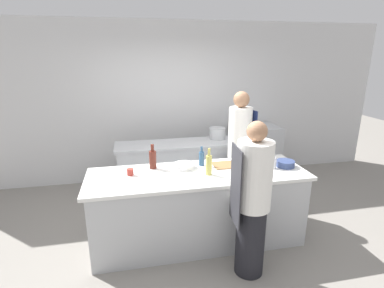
# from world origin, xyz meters

# --- Properties ---
(ground_plane) EXTENTS (16.00, 16.00, 0.00)m
(ground_plane) POSITION_xyz_m (0.00, 0.00, 0.00)
(ground_plane) COLOR gray
(wall_back) EXTENTS (8.00, 0.06, 2.80)m
(wall_back) POSITION_xyz_m (0.00, 2.13, 1.40)
(wall_back) COLOR silver
(wall_back) RESTS_ON ground_plane
(prep_counter) EXTENTS (2.58, 0.84, 0.90)m
(prep_counter) POSITION_xyz_m (0.00, 0.00, 0.45)
(prep_counter) COLOR #B7BABC
(prep_counter) RESTS_ON ground_plane
(pass_counter) EXTENTS (1.97, 0.56, 0.90)m
(pass_counter) POSITION_xyz_m (-0.02, 1.27, 0.45)
(pass_counter) COLOR #B7BABC
(pass_counter) RESTS_ON ground_plane
(oven_range) EXTENTS (0.82, 0.67, 0.99)m
(oven_range) POSITION_xyz_m (1.48, 1.74, 0.49)
(oven_range) COLOR #B7BABC
(oven_range) RESTS_ON ground_plane
(chef_at_prep_near) EXTENTS (0.38, 0.36, 1.65)m
(chef_at_prep_near) POSITION_xyz_m (0.40, -0.68, 0.82)
(chef_at_prep_near) COLOR black
(chef_at_prep_near) RESTS_ON ground_plane
(chef_at_stove) EXTENTS (0.37, 0.35, 1.75)m
(chef_at_stove) POSITION_xyz_m (0.77, 0.69, 0.89)
(chef_at_stove) COLOR black
(chef_at_stove) RESTS_ON ground_plane
(bottle_olive_oil) EXTENTS (0.07, 0.07, 0.24)m
(bottle_olive_oil) POSITION_xyz_m (0.10, 0.23, 1.00)
(bottle_olive_oil) COLOR #2D5175
(bottle_olive_oil) RESTS_ON prep_counter
(bottle_vinegar) EXTENTS (0.07, 0.07, 0.32)m
(bottle_vinegar) POSITION_xyz_m (0.11, -0.08, 1.02)
(bottle_vinegar) COLOR #B2A84C
(bottle_vinegar) RESTS_ON prep_counter
(bottle_wine) EXTENTS (0.07, 0.07, 0.23)m
(bottle_wine) POSITION_xyz_m (0.55, -0.17, 0.99)
(bottle_wine) COLOR #19471E
(bottle_wine) RESTS_ON prep_counter
(bottle_cooking_oil) EXTENTS (0.09, 0.09, 0.30)m
(bottle_cooking_oil) POSITION_xyz_m (-0.51, 0.25, 1.02)
(bottle_cooking_oil) COLOR #5B2319
(bottle_cooking_oil) RESTS_ON prep_counter
(bottle_sauce) EXTENTS (0.08, 0.08, 0.19)m
(bottle_sauce) POSITION_xyz_m (0.93, -0.05, 0.97)
(bottle_sauce) COLOR silver
(bottle_sauce) RESTS_ON prep_counter
(bowl_mixing_large) EXTENTS (0.27, 0.27, 0.05)m
(bowl_mixing_large) POSITION_xyz_m (-0.14, 0.18, 0.93)
(bowl_mixing_large) COLOR white
(bowl_mixing_large) RESTS_ON prep_counter
(bowl_prep_small) EXTENTS (0.22, 0.22, 0.08)m
(bowl_prep_small) POSITION_xyz_m (1.10, -0.03, 0.94)
(bowl_prep_small) COLOR navy
(bowl_prep_small) RESTS_ON prep_counter
(bowl_ceramic_blue) EXTENTS (0.17, 0.17, 0.07)m
(bowl_ceramic_blue) POSITION_xyz_m (0.42, -0.29, 0.94)
(bowl_ceramic_blue) COLOR white
(bowl_ceramic_blue) RESTS_ON prep_counter
(cup) EXTENTS (0.07, 0.07, 0.08)m
(cup) POSITION_xyz_m (-0.78, 0.09, 0.94)
(cup) COLOR #B2382D
(cup) RESTS_ON prep_counter
(cutting_board) EXTENTS (0.40, 0.26, 0.01)m
(cutting_board) POSITION_xyz_m (0.44, 0.16, 0.91)
(cutting_board) COLOR olive
(cutting_board) RESTS_ON prep_counter
(stockpot) EXTENTS (0.26, 0.26, 0.19)m
(stockpot) POSITION_xyz_m (0.64, 1.37, 0.99)
(stockpot) COLOR #B7BABC
(stockpot) RESTS_ON pass_counter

